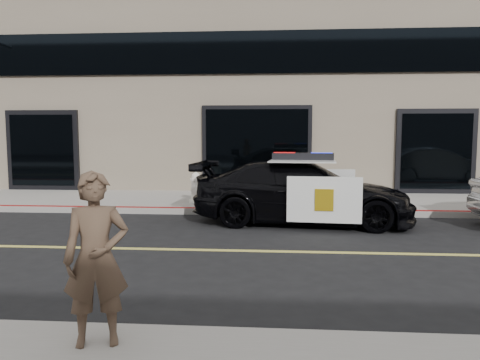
{
  "coord_description": "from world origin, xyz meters",
  "views": [
    {
      "loc": [
        -0.39,
        -7.83,
        2.02
      ],
      "look_at": [
        -1.16,
        2.2,
        1.0
      ],
      "focal_mm": 35.0,
      "sensor_mm": 36.0,
      "label": 1
    }
  ],
  "objects": [
    {
      "name": "police_car",
      "position": [
        0.21,
        2.6,
        0.71
      ],
      "size": [
        2.83,
        5.18,
        1.58
      ],
      "color": "black",
      "rests_on": "ground"
    },
    {
      "name": "fire_hydrant",
      "position": [
        -2.53,
        4.51,
        0.54
      ],
      "size": [
        0.37,
        0.52,
        0.83
      ],
      "color": "white",
      "rests_on": "sidewalk_n"
    },
    {
      "name": "sidewalk_n",
      "position": [
        0.0,
        5.25,
        0.07
      ],
      "size": [
        60.0,
        3.5,
        0.15
      ],
      "primitive_type": "cube",
      "color": "gray",
      "rests_on": "ground"
    },
    {
      "name": "ground",
      "position": [
        0.0,
        0.0,
        0.0
      ],
      "size": [
        120.0,
        120.0,
        0.0
      ],
      "primitive_type": "plane",
      "color": "black",
      "rests_on": "ground"
    },
    {
      "name": "building_n",
      "position": [
        0.0,
        10.5,
        6.0
      ],
      "size": [
        60.0,
        7.0,
        12.0
      ],
      "primitive_type": "cube",
      "color": "#756856",
      "rests_on": "ground"
    },
    {
      "name": "pedestrian_a",
      "position": [
        -1.95,
        -3.94,
        0.92
      ],
      "size": [
        0.77,
        0.68,
        1.54
      ],
      "primitive_type": "imported",
      "rotation": [
        0.0,
        0.0,
        0.3
      ],
      "color": "#4D3A2B",
      "rests_on": "sidewalk_s"
    }
  ]
}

